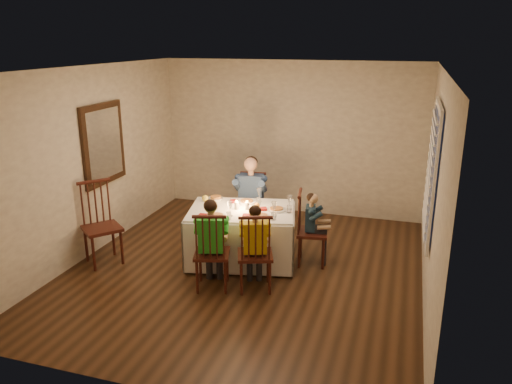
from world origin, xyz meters
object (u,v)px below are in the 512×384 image
(child_green, at_px, (213,287))
(serving_bowl, at_px, (216,199))
(chair_near_right, at_px, (255,288))
(chair_end, at_px, (311,263))
(chair_extra, at_px, (105,262))
(adult, at_px, (251,238))
(dining_table, at_px, (242,224))
(child_yellow, at_px, (255,288))
(child_teal, at_px, (311,263))
(chair_adult, at_px, (251,238))
(chair_near_left, at_px, (213,287))

(child_green, relative_size, serving_bowl, 5.86)
(chair_near_right, relative_size, chair_end, 1.00)
(chair_near_right, bearing_deg, chair_extra, -22.05)
(chair_end, distance_m, adult, 1.20)
(dining_table, height_order, chair_extra, dining_table)
(child_yellow, bearing_deg, adult, -89.97)
(child_teal, xyz_separation_m, serving_bowl, (-1.40, 0.04, 0.77))
(dining_table, bearing_deg, serving_bowl, 140.12)
(serving_bowl, bearing_deg, dining_table, -27.27)
(child_yellow, relative_size, serving_bowl, 5.55)
(dining_table, bearing_deg, adult, 86.18)
(chair_end, relative_size, child_green, 0.88)
(chair_end, distance_m, child_green, 1.46)
(chair_extra, distance_m, adult, 2.16)
(adult, bearing_deg, dining_table, -87.26)
(child_yellow, xyz_separation_m, serving_bowl, (-0.88, 0.96, 0.77))
(adult, distance_m, child_green, 1.63)
(child_green, bearing_deg, chair_end, -150.71)
(child_teal, bearing_deg, chair_adult, 52.38)
(chair_near_left, bearing_deg, child_green, 180.00)
(chair_near_left, relative_size, chair_extra, 0.89)
(dining_table, xyz_separation_m, serving_bowl, (-0.46, 0.24, 0.24))
(dining_table, height_order, child_teal, dining_table)
(chair_near_left, bearing_deg, chair_extra, -23.78)
(dining_table, distance_m, chair_end, 1.09)
(chair_end, bearing_deg, chair_near_right, 141.82)
(chair_adult, relative_size, chair_extra, 0.89)
(dining_table, relative_size, chair_extra, 1.43)
(child_green, bearing_deg, chair_near_right, 177.71)
(chair_extra, height_order, child_yellow, chair_extra)
(chair_near_left, relative_size, serving_bowl, 5.16)
(chair_near_left, distance_m, chair_end, 1.46)
(dining_table, height_order, child_green, dining_table)
(dining_table, distance_m, chair_near_right, 0.99)
(chair_end, xyz_separation_m, child_yellow, (-0.52, -0.92, 0.00))
(child_teal, bearing_deg, adult, 52.38)
(chair_near_left, distance_m, adult, 1.63)
(chair_near_right, height_order, chair_end, same)
(dining_table, height_order, adult, dining_table)
(chair_near_left, distance_m, serving_bowl, 1.39)
(chair_end, distance_m, serving_bowl, 1.60)
(chair_near_left, bearing_deg, chair_near_right, 177.71)
(chair_near_left, xyz_separation_m, child_green, (0.00, 0.00, 0.00))
(chair_near_left, height_order, serving_bowl, serving_bowl)
(adult, bearing_deg, serving_bowl, -128.86)
(chair_near_right, relative_size, child_yellow, 0.93)
(chair_extra, relative_size, child_green, 0.98)
(chair_extra, relative_size, adult, 0.88)
(chair_near_right, distance_m, child_green, 0.52)
(chair_adult, bearing_deg, adult, 0.00)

